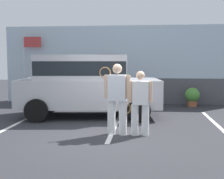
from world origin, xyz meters
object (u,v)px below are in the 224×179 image
Objects in this scene: potted_plant_by_porch at (192,96)px; flag_pole at (28,56)px; parked_suv at (86,82)px; tennis_player_woman at (140,102)px; tennis_player_man at (117,98)px.

flag_pole reaches higher than potted_plant_by_porch.
potted_plant_by_porch is 0.26× the size of flag_pole.
potted_plant_by_porch is at bearing -2.99° from flag_pole.
parked_suv is at bearing -146.78° from potted_plant_by_porch.
parked_suv reaches higher than potted_plant_by_porch.
parked_suv is at bearing -53.63° from tennis_player_woman.
tennis_player_woman reaches higher than potted_plant_by_porch.
flag_pole is at bearing 177.01° from potted_plant_by_porch.
tennis_player_man is at bearing -118.35° from potted_plant_by_porch.
flag_pole is (-4.97, 5.24, 1.21)m from tennis_player_woman.
flag_pole is at bearing -44.56° from tennis_player_man.
tennis_player_man reaches higher than tennis_player_woman.
flag_pole is at bearing 130.81° from parked_suv.
flag_pole reaches higher than parked_suv.
potted_plant_by_porch is at bearing 26.61° from parked_suv.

